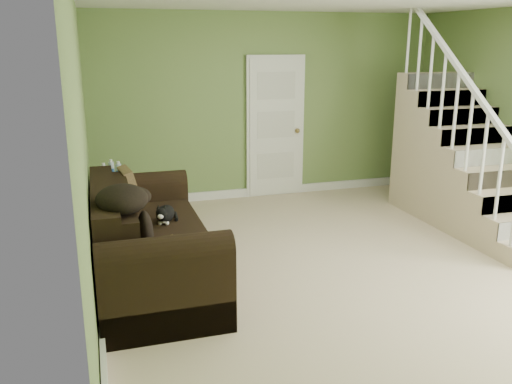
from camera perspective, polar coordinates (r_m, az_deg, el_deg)
floor at (r=5.67m, az=9.90°, el=-7.48°), size 5.00×5.50×0.01m
wall_back at (r=7.82m, az=1.27°, el=8.97°), size 5.00×0.04×2.60m
wall_left at (r=4.73m, az=-17.61°, el=3.88°), size 0.04×5.50×2.60m
baseboard_back at (r=8.03m, az=1.28°, el=0.13°), size 5.00×0.04×0.12m
baseboard_left at (r=5.11m, az=-16.13°, el=-9.83°), size 0.04×5.50×0.12m
door at (r=7.85m, az=2.06°, el=6.83°), size 0.86×0.12×2.02m
staircase at (r=7.30m, az=20.86°, el=2.22°), size 1.00×2.51×2.82m
sofa at (r=5.21m, az=-11.48°, el=-5.46°), size 1.03×2.37×0.94m
side_table at (r=6.52m, az=-14.68°, el=-1.57°), size 0.57×0.57×0.88m
cat at (r=5.29m, az=-9.47°, el=-2.31°), size 0.26×0.46×0.22m
banana at (r=4.76m, az=-9.18°, el=-5.08°), size 0.15×0.21×0.06m
throw_pillow at (r=5.91m, az=-13.13°, el=0.61°), size 0.24×0.41×0.40m
throw_blanket at (r=4.50m, az=-13.94°, el=-0.73°), size 0.41×0.54×0.22m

